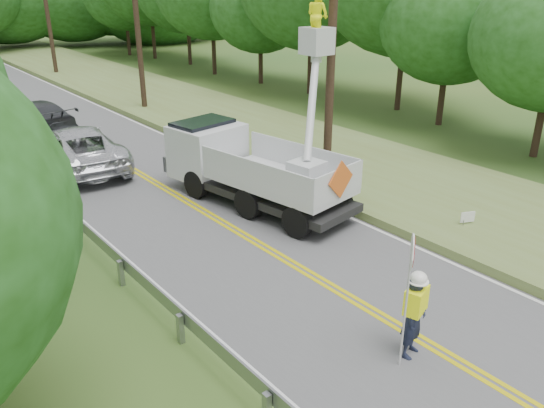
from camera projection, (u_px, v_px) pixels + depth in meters
ground at (453, 359)px, 11.27m from camera, size 140.00×140.00×0.00m
road at (145, 177)px, 21.34m from camera, size 7.20×96.00×0.03m
guardrail at (29, 180)px, 19.48m from camera, size 0.18×48.00×0.77m
utility_poles at (206, 24)px, 24.33m from camera, size 1.60×43.30×10.00m
tall_grass_verge at (284, 141)px, 25.36m from camera, size 7.00×96.00×0.30m
flagger at (414, 311)px, 10.99m from camera, size 1.11×0.64×2.96m
bucket_truck at (243, 155)px, 18.88m from camera, size 4.62×7.34×6.89m
suv_silver at (77, 148)px, 21.86m from camera, size 3.56×6.55×1.74m
suv_darkgrey at (35, 117)px, 26.78m from camera, size 3.00×5.78×1.60m
yard_sign at (468, 218)px, 16.58m from camera, size 0.45×0.22×0.69m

